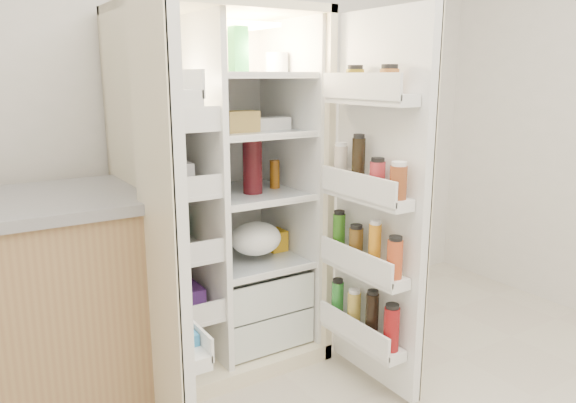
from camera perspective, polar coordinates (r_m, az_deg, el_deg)
wall_back at (r=3.16m, az=-7.82°, el=10.60°), size 4.00×0.02×2.70m
refrigerator at (r=2.88m, az=-7.09°, el=-1.87°), size 0.92×0.70×1.80m
freezer_door at (r=2.11m, az=-12.86°, el=-3.43°), size 0.15×0.40×1.72m
fridge_door at (r=2.53m, az=9.27°, el=-0.94°), size 0.17×0.58×1.72m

